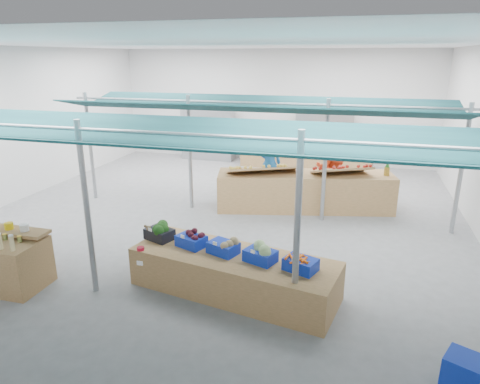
# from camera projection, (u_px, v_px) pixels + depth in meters

# --- Properties ---
(floor) EXTENTS (13.00, 13.00, 0.00)m
(floor) POSITION_uv_depth(u_px,v_px,m) (221.00, 217.00, 10.95)
(floor) COLOR slate
(floor) RESTS_ON ground
(hall) EXTENTS (13.00, 13.00, 13.00)m
(hall) POSITION_uv_depth(u_px,v_px,m) (236.00, 106.00, 11.46)
(hall) COLOR silver
(hall) RESTS_ON ground
(pole_grid) EXTENTS (10.00, 4.60, 3.00)m
(pole_grid) POSITION_uv_depth(u_px,v_px,m) (228.00, 167.00, 8.60)
(pole_grid) COLOR gray
(pole_grid) RESTS_ON floor
(awnings) EXTENTS (9.50, 7.08, 0.30)m
(awnings) POSITION_uv_depth(u_px,v_px,m) (227.00, 118.00, 8.31)
(awnings) COLOR #0A252C
(awnings) RESTS_ON pole_grid
(back_shelving_left) EXTENTS (2.00, 0.50, 2.00)m
(back_shelving_left) POSITION_uv_depth(u_px,v_px,m) (208.00, 134.00, 16.79)
(back_shelving_left) COLOR #B23F33
(back_shelving_left) RESTS_ON floor
(back_shelving_right) EXTENTS (2.00, 0.50, 2.00)m
(back_shelving_right) POSITION_uv_depth(u_px,v_px,m) (324.00, 140.00, 15.63)
(back_shelving_right) COLOR #B23F33
(back_shelving_right) RESTS_ON floor
(veg_counter) EXTENTS (3.73, 1.82, 0.70)m
(veg_counter) POSITION_uv_depth(u_px,v_px,m) (234.00, 274.00, 7.39)
(veg_counter) COLOR brown
(veg_counter) RESTS_ON floor
(fruit_counter) EXTENTS (4.72, 2.12, 0.98)m
(fruit_counter) POSITION_uv_depth(u_px,v_px,m) (305.00, 191.00, 11.41)
(fruit_counter) COLOR brown
(fruit_counter) RESTS_ON floor
(far_counter) EXTENTS (4.76, 1.27, 0.85)m
(far_counter) POSITION_uv_depth(u_px,v_px,m) (305.00, 157.00, 15.55)
(far_counter) COLOR brown
(far_counter) RESTS_ON floor
(vendor_left) EXTENTS (0.75, 0.58, 1.84)m
(vendor_left) POSITION_uv_depth(u_px,v_px,m) (269.00, 163.00, 12.60)
(vendor_left) COLOR #165490
(vendor_left) RESTS_ON floor
(vendor_right) EXTENTS (1.03, 0.88, 1.84)m
(vendor_right) POSITION_uv_depth(u_px,v_px,m) (332.00, 167.00, 12.13)
(vendor_right) COLOR #BC3417
(vendor_right) RESTS_ON floor
(crate_broccoli) EXTENTS (0.59, 0.50, 0.35)m
(crate_broccoli) POSITION_uv_depth(u_px,v_px,m) (159.00, 231.00, 7.89)
(crate_broccoli) COLOR black
(crate_broccoli) RESTS_ON veg_counter
(crate_beets) EXTENTS (0.59, 0.50, 0.29)m
(crate_beets) POSITION_uv_depth(u_px,v_px,m) (191.00, 239.00, 7.60)
(crate_beets) COLOR #102CB0
(crate_beets) RESTS_ON veg_counter
(crate_celeriac) EXTENTS (0.59, 0.50, 0.31)m
(crate_celeriac) POSITION_uv_depth(u_px,v_px,m) (223.00, 245.00, 7.33)
(crate_celeriac) COLOR #102CB0
(crate_celeriac) RESTS_ON veg_counter
(crate_cabbage) EXTENTS (0.59, 0.50, 0.35)m
(crate_cabbage) POSITION_uv_depth(u_px,v_px,m) (260.00, 252.00, 7.03)
(crate_cabbage) COLOR #102CB0
(crate_cabbage) RESTS_ON veg_counter
(crate_carrots) EXTENTS (0.59, 0.50, 0.29)m
(crate_carrots) POSITION_uv_depth(u_px,v_px,m) (301.00, 264.00, 6.75)
(crate_carrots) COLOR #102CB0
(crate_carrots) RESTS_ON veg_counter
(sparrow) EXTENTS (0.12, 0.09, 0.11)m
(sparrow) POSITION_uv_depth(u_px,v_px,m) (148.00, 228.00, 7.82)
(sparrow) COLOR brown
(sparrow) RESTS_ON crate_broccoli
(pole_ribbon) EXTENTS (0.12, 0.12, 0.28)m
(pole_ribbon) POSITION_uv_depth(u_px,v_px,m) (141.00, 250.00, 6.60)
(pole_ribbon) COLOR red
(pole_ribbon) RESTS_ON pole_grid
(apple_heap_yellow) EXTENTS (2.01, 1.48, 0.27)m
(apple_heap_yellow) POSITION_uv_depth(u_px,v_px,m) (264.00, 168.00, 11.15)
(apple_heap_yellow) COLOR #997247
(apple_heap_yellow) RESTS_ON fruit_counter
(apple_heap_red) EXTENTS (1.65, 1.30, 0.27)m
(apple_heap_red) POSITION_uv_depth(u_px,v_px,m) (342.00, 169.00, 11.07)
(apple_heap_red) COLOR #997247
(apple_heap_red) RESTS_ON fruit_counter
(pineapple) EXTENTS (0.14, 0.14, 0.39)m
(pineapple) POSITION_uv_depth(u_px,v_px,m) (387.00, 169.00, 11.02)
(pineapple) COLOR #8C6019
(pineapple) RESTS_ON fruit_counter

